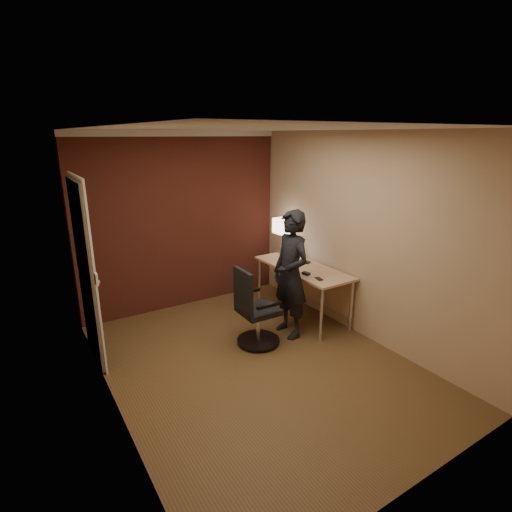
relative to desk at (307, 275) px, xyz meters
name	(u,v)px	position (x,y,z in m)	size (l,w,h in m)	color
room	(175,221)	(-1.53, 0.86, 0.77)	(4.00, 4.00, 4.00)	brown
desk	(307,275)	(0.00, 0.00, 0.00)	(0.60, 1.50, 0.73)	tan
desk_lamp	(282,226)	(0.06, 0.67, 0.55)	(0.22, 0.22, 0.54)	silver
laptop	(293,257)	(-0.04, 0.27, 0.19)	(0.34, 0.28, 0.23)	silver
mouse	(306,273)	(-0.24, -0.28, 0.14)	(0.06, 0.10, 0.03)	black
phone	(319,279)	(-0.21, -0.49, 0.13)	(0.06, 0.12, 0.01)	black
wallet	(306,262)	(0.07, 0.11, 0.14)	(0.09, 0.11, 0.02)	black
office_chair	(254,312)	(-1.05, -0.32, -0.18)	(0.52, 0.54, 0.96)	black
person	(291,275)	(-0.52, -0.32, 0.20)	(0.58, 0.38, 1.60)	black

